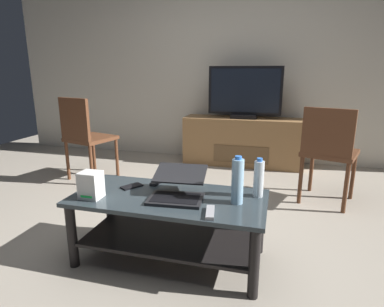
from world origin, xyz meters
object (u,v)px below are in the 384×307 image
at_px(water_bottle_far, 259,178).
at_px(media_cabinet, 243,142).
at_px(water_bottle_near, 238,181).
at_px(router_box, 91,185).
at_px(dining_chair, 329,149).
at_px(side_chair, 85,134).
at_px(tv_remote, 210,213).
at_px(soundbar_remote, 158,182).
at_px(laptop, 178,188).
at_px(coffee_table, 169,216).
at_px(television, 245,94).
at_px(cell_phone, 132,186).

bearing_deg(water_bottle_far, media_cabinet, 98.67).
bearing_deg(water_bottle_near, router_box, -169.88).
relative_size(dining_chair, side_chair, 0.97).
relative_size(tv_remote, soundbar_remote, 1.00).
height_order(laptop, soundbar_remote, laptop).
xyz_separation_m(media_cabinet, router_box, (-0.65, -2.47, 0.21)).
bearing_deg(media_cabinet, router_box, -104.76).
bearing_deg(media_cabinet, coffee_table, -95.02).
distance_m(coffee_table, media_cabinet, 2.33).
bearing_deg(dining_chair, tv_remote, -118.75).
bearing_deg(media_cabinet, laptop, -93.59).
bearing_deg(laptop, dining_chair, 50.13).
xyz_separation_m(coffee_table, router_box, (-0.45, -0.15, 0.22)).
relative_size(television, tv_remote, 5.66).
relative_size(coffee_table, side_chair, 1.31).
xyz_separation_m(television, soundbar_remote, (-0.35, -2.08, -0.47)).
bearing_deg(cell_phone, media_cabinet, 111.18).
distance_m(television, side_chair, 1.96).
relative_size(laptop, water_bottle_near, 1.36).
xyz_separation_m(television, laptop, (-0.15, -2.29, -0.42)).
height_order(dining_chair, soundbar_remote, dining_chair).
distance_m(dining_chair, cell_phone, 1.78).
bearing_deg(television, tv_remote, -87.70).
bearing_deg(water_bottle_near, tv_remote, -121.77).
bearing_deg(coffee_table, media_cabinet, 84.98).
height_order(coffee_table, side_chair, side_chair).
distance_m(coffee_table, side_chair, 1.89).
distance_m(cell_phone, soundbar_remote, 0.19).
xyz_separation_m(coffee_table, dining_chair, (1.07, 1.22, 0.22)).
relative_size(side_chair, router_box, 5.56).
bearing_deg(tv_remote, media_cabinet, 82.52).
xyz_separation_m(coffee_table, laptop, (0.06, 0.00, 0.19)).
bearing_deg(dining_chair, laptop, -129.87).
distance_m(dining_chair, water_bottle_near, 1.38).
xyz_separation_m(router_box, soundbar_remote, (0.30, 0.36, -0.07)).
height_order(dining_chair, cell_phone, dining_chair).
distance_m(media_cabinet, tv_remote, 2.51).
height_order(tv_remote, soundbar_remote, same).
xyz_separation_m(laptop, soundbar_remote, (-0.21, 0.21, -0.05)).
relative_size(coffee_table, dining_chair, 1.35).
relative_size(router_box, water_bottle_far, 0.67).
distance_m(television, laptop, 2.34).
relative_size(dining_chair, tv_remote, 5.57).
bearing_deg(soundbar_remote, coffee_table, -44.74).
height_order(media_cabinet, side_chair, side_chair).
distance_m(media_cabinet, laptop, 2.33).
xyz_separation_m(coffee_table, tv_remote, (0.30, -0.19, 0.15)).
distance_m(television, cell_phone, 2.31).
relative_size(coffee_table, tv_remote, 7.52).
xyz_separation_m(router_box, water_bottle_near, (0.87, 0.16, 0.05)).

